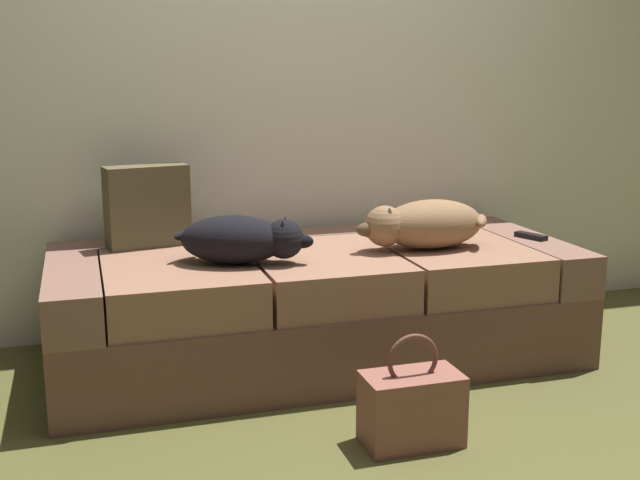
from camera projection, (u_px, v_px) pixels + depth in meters
The scene contains 8 objects.
ground_plane at pixel (404, 462), 2.48m from camera, with size 10.00×10.00×0.00m, color #4E4D24.
back_wall at pixel (280, 25), 3.61m from camera, with size 6.40×0.10×2.80m, color beige.
couch at pixel (316, 305), 3.32m from camera, with size 2.14×0.93×0.48m.
dog_dark at pixel (242, 239), 3.02m from camera, with size 0.53×0.36×0.19m.
dog_tan at pixel (424, 224), 3.26m from camera, with size 0.60×0.26×0.20m.
tv_remote at pixel (531, 236), 3.48m from camera, with size 0.04×0.15×0.02m, color black.
throw_pillow at pixel (147, 206), 3.29m from camera, with size 0.34×0.12×0.34m, color brown.
handbag at pixel (412, 407), 2.58m from camera, with size 0.32×0.18×0.38m.
Camera 1 is at (-0.92, -2.10, 1.21)m, focal length 44.47 mm.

